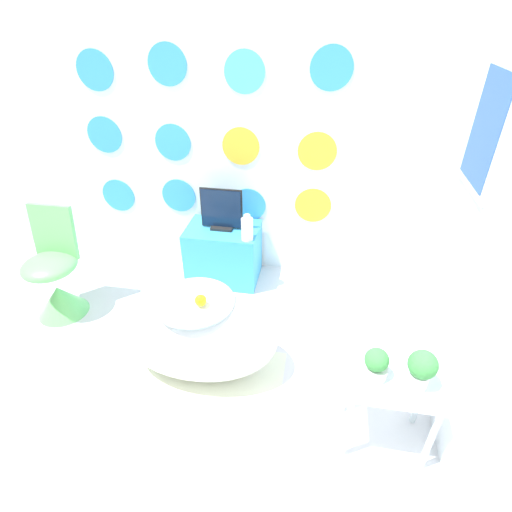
# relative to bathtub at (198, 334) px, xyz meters

# --- Properties ---
(ground_plane) EXTENTS (12.00, 12.00, 0.00)m
(ground_plane) POSITION_rel_bathtub_xyz_m (-0.22, -0.88, -0.28)
(ground_plane) COLOR silver
(wall_back_dotted) EXTENTS (4.32, 0.05, 2.60)m
(wall_back_dotted) POSITION_rel_bathtub_xyz_m (-0.22, 1.27, 1.01)
(wall_back_dotted) COLOR white
(wall_back_dotted) RESTS_ON ground_plane
(wall_right) EXTENTS (0.06, 3.13, 2.60)m
(wall_right) POSITION_rel_bathtub_xyz_m (1.46, 0.19, 1.02)
(wall_right) COLOR silver
(wall_right) RESTS_ON ground_plane
(rug) EXTENTS (1.00, 0.80, 0.01)m
(rug) POSITION_rel_bathtub_xyz_m (0.06, -0.20, -0.28)
(rug) COLOR silver
(rug) RESTS_ON ground_plane
(bathtub) EXTENTS (1.01, 0.58, 0.57)m
(bathtub) POSITION_rel_bathtub_xyz_m (0.00, 0.00, 0.00)
(bathtub) COLOR white
(bathtub) RESTS_ON ground_plane
(rubber_duck) EXTENTS (0.07, 0.08, 0.08)m
(rubber_duck) POSITION_rel_bathtub_xyz_m (0.06, -0.05, 0.32)
(rubber_duck) COLOR yellow
(rubber_duck) RESTS_ON bathtub
(chair) EXTENTS (0.39, 0.39, 0.84)m
(chair) POSITION_rel_bathtub_xyz_m (-1.21, 0.35, -0.01)
(chair) COLOR #66C166
(chair) RESTS_ON ground_plane
(tv_cabinet) EXTENTS (0.59, 0.42, 0.49)m
(tv_cabinet) POSITION_rel_bathtub_xyz_m (-0.09, 1.01, -0.04)
(tv_cabinet) COLOR #389ED6
(tv_cabinet) RESTS_ON ground_plane
(tv) EXTENTS (0.34, 0.12, 0.34)m
(tv) POSITION_rel_bathtub_xyz_m (-0.09, 1.01, 0.36)
(tv) COLOR black
(tv) RESTS_ON tv_cabinet
(vase) EXTENTS (0.09, 0.09, 0.21)m
(vase) POSITION_rel_bathtub_xyz_m (0.15, 0.87, 0.30)
(vase) COLOR white
(vase) RESTS_ON tv_cabinet
(side_table) EXTENTS (0.45, 0.33, 0.48)m
(side_table) POSITION_rel_bathtub_xyz_m (1.13, -0.33, 0.10)
(side_table) COLOR silver
(side_table) RESTS_ON ground_plane
(potted_plant_left) EXTENTS (0.13, 0.13, 0.17)m
(potted_plant_left) POSITION_rel_bathtub_xyz_m (1.03, -0.33, 0.28)
(potted_plant_left) COLOR white
(potted_plant_left) RESTS_ON side_table
(potted_plant_right) EXTENTS (0.14, 0.14, 0.21)m
(potted_plant_right) POSITION_rel_bathtub_xyz_m (1.23, -0.35, 0.31)
(potted_plant_right) COLOR white
(potted_plant_right) RESTS_ON side_table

